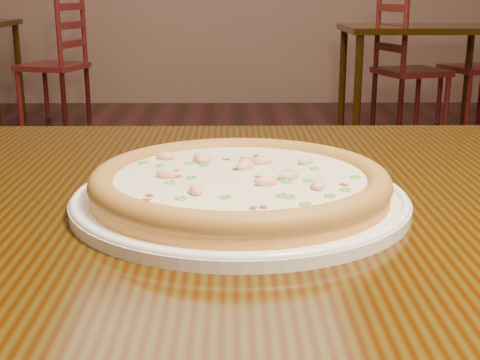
{
  "coord_description": "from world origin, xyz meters",
  "views": [
    {
      "loc": [
        0.19,
        -1.44,
        0.98
      ],
      "look_at": [
        0.19,
        -0.75,
        0.78
      ],
      "focal_mm": 50.0,
      "sensor_mm": 36.0,
      "label": 1
    }
  ],
  "objects_px": {
    "plate": "(240,199)",
    "pizza": "(240,183)",
    "hero_table": "(338,270)",
    "chair_b": "(59,66)",
    "chair_c": "(404,71)",
    "bg_table_right": "(419,40)"
  },
  "relations": [
    {
      "from": "plate",
      "to": "hero_table",
      "type": "bearing_deg",
      "value": 22.62
    },
    {
      "from": "chair_b",
      "to": "chair_c",
      "type": "height_order",
      "value": "same"
    },
    {
      "from": "hero_table",
      "to": "chair_b",
      "type": "height_order",
      "value": "chair_b"
    },
    {
      "from": "bg_table_right",
      "to": "chair_b",
      "type": "bearing_deg",
      "value": 169.1
    },
    {
      "from": "pizza",
      "to": "chair_c",
      "type": "relative_size",
      "value": 0.34
    },
    {
      "from": "bg_table_right",
      "to": "chair_c",
      "type": "distance_m",
      "value": 0.26
    },
    {
      "from": "hero_table",
      "to": "pizza",
      "type": "height_order",
      "value": "pizza"
    },
    {
      "from": "hero_table",
      "to": "chair_b",
      "type": "bearing_deg",
      "value": 108.39
    },
    {
      "from": "plate",
      "to": "pizza",
      "type": "height_order",
      "value": "pizza"
    },
    {
      "from": "chair_b",
      "to": "bg_table_right",
      "type": "bearing_deg",
      "value": -10.9
    },
    {
      "from": "hero_table",
      "to": "bg_table_right",
      "type": "xyz_separation_m",
      "value": [
        1.11,
        3.74,
        0.0
      ]
    },
    {
      "from": "hero_table",
      "to": "chair_b",
      "type": "xyz_separation_m",
      "value": [
        -1.41,
        4.23,
        -0.21
      ]
    },
    {
      "from": "plate",
      "to": "pizza",
      "type": "relative_size",
      "value": 1.12
    },
    {
      "from": "hero_table",
      "to": "chair_c",
      "type": "height_order",
      "value": "chair_c"
    },
    {
      "from": "pizza",
      "to": "bg_table_right",
      "type": "distance_m",
      "value": 3.99
    },
    {
      "from": "chair_c",
      "to": "chair_b",
      "type": "bearing_deg",
      "value": 171.83
    },
    {
      "from": "hero_table",
      "to": "pizza",
      "type": "xyz_separation_m",
      "value": [
        -0.12,
        -0.05,
        0.13
      ]
    },
    {
      "from": "bg_table_right",
      "to": "pizza",
      "type": "bearing_deg",
      "value": -108.0
    },
    {
      "from": "chair_b",
      "to": "chair_c",
      "type": "xyz_separation_m",
      "value": [
        2.47,
        -0.35,
        0.0
      ]
    },
    {
      "from": "chair_c",
      "to": "pizza",
      "type": "bearing_deg",
      "value": -106.76
    },
    {
      "from": "hero_table",
      "to": "chair_c",
      "type": "distance_m",
      "value": 4.02
    },
    {
      "from": "hero_table",
      "to": "chair_b",
      "type": "distance_m",
      "value": 4.46
    }
  ]
}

